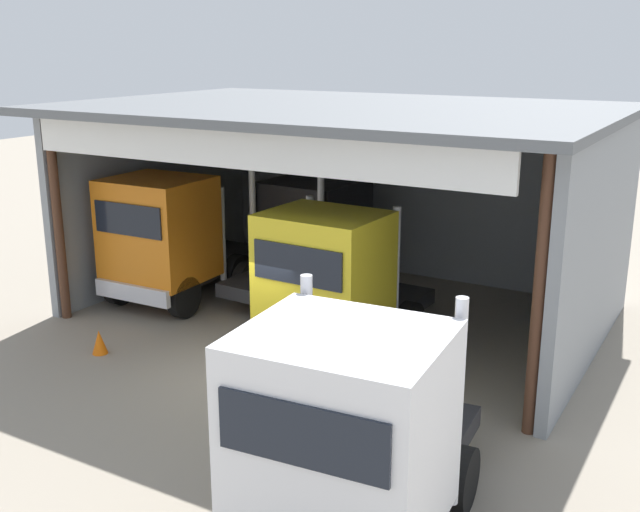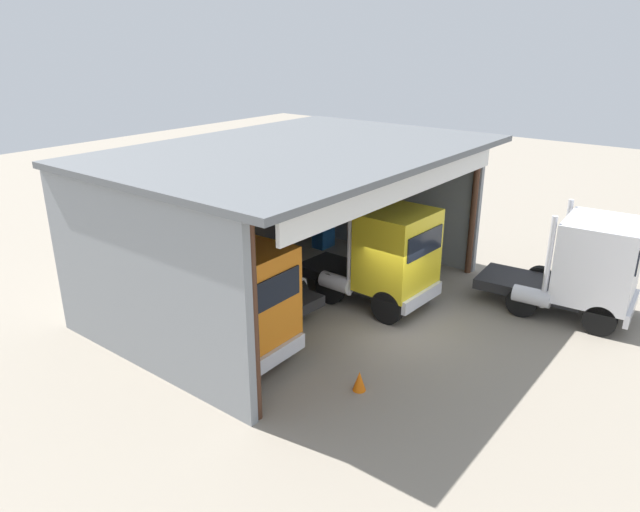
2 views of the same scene
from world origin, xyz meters
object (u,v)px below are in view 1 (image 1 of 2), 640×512
(truck_black_left_bay, at_px, (309,235))
(truck_white_center_bay, at_px, (350,437))
(tool_cart, at_px, (552,298))
(truck_orange_right_bay, at_px, (167,238))
(oil_drum, at_px, (577,298))
(traffic_cone, at_px, (99,342))
(truck_yellow_center_left_bay, at_px, (332,286))

(truck_black_left_bay, relative_size, truck_white_center_bay, 0.90)
(truck_white_center_bay, xyz_separation_m, tool_cart, (0.12, 10.99, -1.27))
(truck_orange_right_bay, bearing_deg, oil_drum, -156.94)
(truck_orange_right_bay, xyz_separation_m, tool_cart, (9.39, 4.09, -1.32))
(oil_drum, height_order, traffic_cone, oil_drum)
(truck_yellow_center_left_bay, relative_size, truck_white_center_bay, 0.97)
(truck_black_left_bay, xyz_separation_m, oil_drum, (6.99, 1.96, -1.25))
(truck_black_left_bay, height_order, truck_yellow_center_left_bay, truck_black_left_bay)
(traffic_cone, bearing_deg, truck_orange_right_bay, 105.80)
(truck_black_left_bay, relative_size, tool_cart, 4.63)
(oil_drum, xyz_separation_m, traffic_cone, (-8.90, -8.14, -0.19))
(truck_white_center_bay, distance_m, oil_drum, 11.54)
(oil_drum, relative_size, traffic_cone, 1.69)
(truck_yellow_center_left_bay, bearing_deg, truck_white_center_bay, 123.25)
(truck_yellow_center_left_bay, distance_m, tool_cart, 6.61)
(truck_orange_right_bay, distance_m, oil_drum, 10.99)
(truck_yellow_center_left_bay, relative_size, traffic_cone, 8.98)
(tool_cart, bearing_deg, traffic_cone, -137.44)
(truck_black_left_bay, distance_m, oil_drum, 7.36)
(truck_orange_right_bay, relative_size, tool_cart, 5.09)
(truck_yellow_center_left_bay, xyz_separation_m, truck_white_center_bay, (3.38, -5.55, -0.02))
(truck_black_left_bay, distance_m, tool_cart, 6.74)
(truck_orange_right_bay, bearing_deg, truck_white_center_bay, 141.74)
(truck_black_left_bay, height_order, traffic_cone, truck_black_left_bay)
(truck_yellow_center_left_bay, xyz_separation_m, tool_cart, (3.50, 5.45, -1.29))
(tool_cart, height_order, traffic_cone, tool_cart)
(truck_black_left_bay, relative_size, truck_yellow_center_left_bay, 0.92)
(truck_black_left_bay, xyz_separation_m, truck_yellow_center_left_bay, (2.95, -3.95, 0.07))
(truck_orange_right_bay, height_order, truck_yellow_center_left_bay, truck_yellow_center_left_bay)
(truck_white_center_bay, bearing_deg, truck_orange_right_bay, -41.26)
(traffic_cone, bearing_deg, truck_yellow_center_left_bay, 24.69)
(oil_drum, bearing_deg, tool_cart, -139.47)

